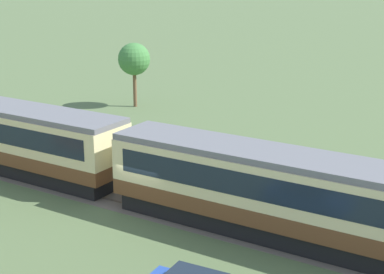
% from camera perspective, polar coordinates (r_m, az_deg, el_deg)
% --- Properties ---
extents(ground_plane, '(600.00, 600.00, 0.00)m').
position_cam_1_polar(ground_plane, '(30.53, -4.29, -7.04)').
color(ground_plane, '#566B42').
extents(passenger_train, '(54.72, 3.21, 4.05)m').
position_cam_1_polar(passenger_train, '(26.89, 9.50, -5.38)').
color(passenger_train, brown).
rests_on(passenger_train, ground_plane).
extents(railway_track, '(91.71, 3.60, 0.04)m').
position_cam_1_polar(railway_track, '(27.98, 8.21, -9.43)').
color(railway_track, '#665B51').
rests_on(railway_track, ground_plane).
extents(yard_tree_0, '(2.81, 2.81, 5.65)m').
position_cam_1_polar(yard_tree_0, '(51.76, -5.64, 7.50)').
color(yard_tree_0, brown).
rests_on(yard_tree_0, ground_plane).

